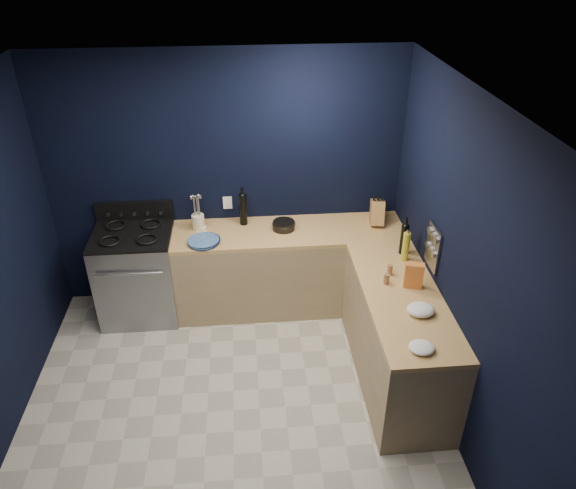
{
  "coord_description": "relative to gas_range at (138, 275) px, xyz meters",
  "views": [
    {
      "loc": [
        0.18,
        -3.17,
        3.54
      ],
      "look_at": [
        0.55,
        1.0,
        1.0
      ],
      "focal_mm": 33.5,
      "sensor_mm": 36.0,
      "label": 1
    }
  ],
  "objects": [
    {
      "name": "top_back",
      "position": [
        1.53,
        0.02,
        0.42
      ],
      "size": [
        2.3,
        0.63,
        0.04
      ],
      "primitive_type": "cube",
      "color": "olive",
      "rests_on": "cab_back"
    },
    {
      "name": "spice_panel",
      "position": [
        2.67,
        -0.87,
        0.72
      ],
      "size": [
        0.02,
        0.28,
        0.38
      ],
      "primitive_type": "cube",
      "color": "gray",
      "rests_on": "wall_right"
    },
    {
      "name": "spice_jar_far",
      "position": [
        2.26,
        -0.97,
        0.49
      ],
      "size": [
        0.06,
        0.06,
        0.09
      ],
      "primitive_type": "cylinder",
      "rotation": [
        0.0,
        0.0,
        -0.18
      ],
      "color": "olive",
      "rests_on": "top_right"
    },
    {
      "name": "cab_back",
      "position": [
        1.53,
        0.02,
        -0.03
      ],
      "size": [
        2.3,
        0.63,
        0.86
      ],
      "primitive_type": "cube",
      "color": "tan",
      "rests_on": "floor"
    },
    {
      "name": "cab_right",
      "position": [
        2.37,
        -1.13,
        -0.03
      ],
      "size": [
        0.63,
        1.67,
        0.86
      ],
      "primitive_type": "cube",
      "color": "tan",
      "rests_on": "floor"
    },
    {
      "name": "ramekin",
      "position": [
        0.67,
        0.1,
        0.46
      ],
      "size": [
        0.1,
        0.1,
        0.03
      ],
      "primitive_type": "cylinder",
      "rotation": [
        0.0,
        0.0,
        -0.22
      ],
      "color": "white",
      "rests_on": "top_back"
    },
    {
      "name": "oven_door",
      "position": [
        0.0,
        -0.32,
        -0.01
      ],
      "size": [
        0.59,
        0.02,
        0.42
      ],
      "primitive_type": "cube",
      "color": "black",
      "rests_on": "gas_range"
    },
    {
      "name": "plate_stack",
      "position": [
        0.7,
        -0.16,
        0.46
      ],
      "size": [
        0.37,
        0.37,
        0.04
      ],
      "primitive_type": "cylinder",
      "rotation": [
        0.0,
        0.0,
        0.26
      ],
      "color": "#2F4D91",
      "rests_on": "top_back"
    },
    {
      "name": "lemon_basket",
      "position": [
        1.48,
        0.04,
        0.48
      ],
      "size": [
        0.27,
        0.27,
        0.08
      ],
      "primitive_type": "cylinder",
      "rotation": [
        0.0,
        0.0,
        -0.3
      ],
      "color": "black",
      "rests_on": "top_back"
    },
    {
      "name": "towel_front",
      "position": [
        2.43,
        -1.39,
        0.48
      ],
      "size": [
        0.27,
        0.25,
        0.08
      ],
      "primitive_type": "ellipsoid",
      "rotation": [
        0.0,
        0.0,
        -0.38
      ],
      "color": "white",
      "rests_on": "top_right"
    },
    {
      "name": "ceiling",
      "position": [
        0.93,
        -1.42,
        2.15
      ],
      "size": [
        3.5,
        3.5,
        0.02
      ],
      "primitive_type": "cube",
      "color": "silver",
      "rests_on": "ground"
    },
    {
      "name": "spice_jar_near",
      "position": [
        2.33,
        -0.83,
        0.49
      ],
      "size": [
        0.05,
        0.05,
        0.1
      ],
      "primitive_type": "cylinder",
      "rotation": [
        0.0,
        0.0,
        -0.12
      ],
      "color": "olive",
      "rests_on": "top_right"
    },
    {
      "name": "wall_back",
      "position": [
        0.93,
        0.34,
        0.84
      ],
      "size": [
        3.5,
        0.02,
        2.6
      ],
      "primitive_type": "cube",
      "color": "black",
      "rests_on": "ground"
    },
    {
      "name": "oil_bottle",
      "position": [
        2.52,
        -0.61,
        0.58
      ],
      "size": [
        0.08,
        0.08,
        0.28
      ],
      "primitive_type": "cylinder",
      "rotation": [
        0.0,
        0.0,
        -0.3
      ],
      "color": "#AEAA24",
      "rests_on": "top_right"
    },
    {
      "name": "crouton_bag",
      "position": [
        2.47,
        -1.03,
        0.55
      ],
      "size": [
        0.17,
        0.11,
        0.23
      ],
      "primitive_type": "cube",
      "rotation": [
        0.0,
        0.0,
        -0.27
      ],
      "color": "#B52826",
      "rests_on": "top_right"
    },
    {
      "name": "backguard",
      "position": [
        0.0,
        0.3,
        0.58
      ],
      "size": [
        0.76,
        0.06,
        0.2
      ],
      "primitive_type": "cube",
      "color": "black",
      "rests_on": "gas_range"
    },
    {
      "name": "wall_right",
      "position": [
        2.69,
        -1.42,
        0.84
      ],
      "size": [
        0.02,
        3.5,
        2.6
      ],
      "primitive_type": "cube",
      "color": "black",
      "rests_on": "ground"
    },
    {
      "name": "utensil_crock",
      "position": [
        0.64,
        0.12,
        0.52
      ],
      "size": [
        0.16,
        0.16,
        0.16
      ],
      "primitive_type": "cylinder",
      "rotation": [
        0.0,
        0.0,
        0.37
      ],
      "color": "#F8F5C4",
      "rests_on": "top_back"
    },
    {
      "name": "gas_range",
      "position": [
        0.0,
        0.0,
        0.0
      ],
      "size": [
        0.76,
        0.66,
        0.92
      ],
      "primitive_type": "cube",
      "color": "gray",
      "rests_on": "floor"
    },
    {
      "name": "top_right",
      "position": [
        2.37,
        -1.13,
        0.42
      ],
      "size": [
        0.63,
        1.67,
        0.04
      ],
      "primitive_type": "cube",
      "color": "olive",
      "rests_on": "cab_right"
    },
    {
      "name": "knife_block",
      "position": [
        2.42,
        0.09,
        0.56
      ],
      "size": [
        0.18,
        0.3,
        0.3
      ],
      "primitive_type": "cube",
      "rotation": [
        -0.31,
        0.0,
        -0.17
      ],
      "color": "#9C713E",
      "rests_on": "top_back"
    },
    {
      "name": "wine_bottle_right",
      "position": [
        2.53,
        -0.5,
        0.58
      ],
      "size": [
        0.09,
        0.09,
        0.29
      ],
      "primitive_type": "cylinder",
      "rotation": [
        0.0,
        0.0,
        -0.3
      ],
      "color": "black",
      "rests_on": "top_right"
    },
    {
      "name": "wall_outlet",
      "position": [
        0.93,
        0.32,
        0.62
      ],
      "size": [
        0.09,
        0.02,
        0.13
      ],
      "primitive_type": "cube",
      "color": "white",
      "rests_on": "wall_back"
    },
    {
      "name": "towel_end",
      "position": [
        2.31,
        -1.8,
        0.47
      ],
      "size": [
        0.21,
        0.2,
        0.06
      ],
      "primitive_type": "ellipsoid",
      "rotation": [
        0.0,
        0.0,
        0.18
      ],
      "color": "white",
      "rests_on": "top_right"
    },
    {
      "name": "floor",
      "position": [
        0.93,
        -1.42,
        -0.47
      ],
      "size": [
        3.5,
        3.5,
        0.02
      ],
      "primitive_type": "cube",
      "color": "beige",
      "rests_on": "ground"
    },
    {
      "name": "wine_bottle_back",
      "position": [
        1.08,
        0.19,
        0.6
      ],
      "size": [
        0.09,
        0.09,
        0.32
      ],
      "primitive_type": "cylinder",
      "rotation": [
        0.0,
        0.0,
        -0.22
      ],
      "color": "black",
      "rests_on": "top_back"
    },
    {
      "name": "cooktop",
      "position": [
        0.0,
        0.0,
        0.48
      ],
      "size": [
        0.76,
        0.66,
        0.03
      ],
      "primitive_type": "cube",
      "color": "black",
      "rests_on": "gas_range"
    }
  ]
}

